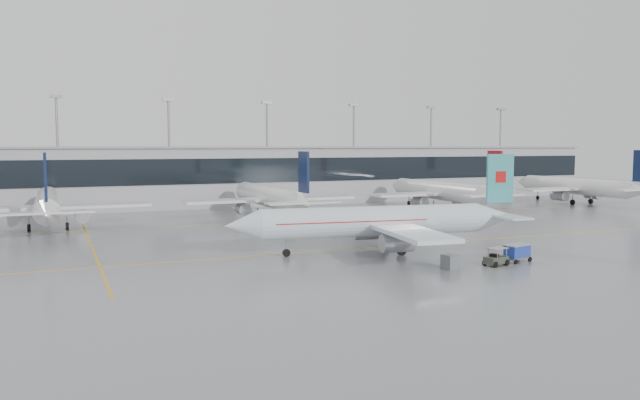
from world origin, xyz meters
name	(u,v)px	position (x,y,z in m)	size (l,w,h in m)	color
ground	(359,248)	(0.00, 0.00, 0.00)	(320.00, 320.00, 0.00)	gray
taxi_line_main	(359,248)	(0.00, 0.00, 0.01)	(120.00, 0.25, 0.01)	orange
taxi_line_north	(277,221)	(0.00, 30.00, 0.01)	(120.00, 0.25, 0.01)	orange
taxi_line_cross	(91,246)	(-30.00, 15.00, 0.01)	(0.25, 60.00, 0.01)	orange
terminal	(227,177)	(0.00, 62.00, 6.00)	(180.00, 15.00, 12.00)	#9E9EA2
terminal_glass	(237,171)	(0.00, 54.45, 7.50)	(180.00, 0.20, 5.00)	black
terminal_roof	(227,147)	(0.00, 62.00, 12.20)	(182.00, 16.00, 0.40)	gray
light_masts	(220,142)	(0.00, 68.00, 13.34)	(156.40, 1.00, 22.60)	gray
air_canada_jet	(384,221)	(1.51, -3.46, 3.66)	(36.66, 29.56, 11.53)	silver
parked_jet_b	(48,205)	(-35.00, 33.69, 3.71)	(29.64, 36.96, 11.72)	white
parked_jet_c	(270,197)	(0.00, 33.69, 3.71)	(29.64, 36.96, 11.72)	white
parked_jet_d	(442,191)	(35.00, 33.69, 3.71)	(29.64, 36.96, 11.72)	white
parked_jet_e	(578,187)	(70.00, 33.69, 3.71)	(29.64, 36.96, 11.72)	white
baggage_tug	(496,259)	(8.30, -15.46, 0.66)	(3.93, 2.14, 1.86)	#363C31
baggage_cart	(517,252)	(11.80, -14.63, 1.12)	(3.39, 2.37, 1.91)	gray
gse_unit	(450,262)	(2.84, -15.04, 0.74)	(1.47, 1.37, 1.47)	slate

